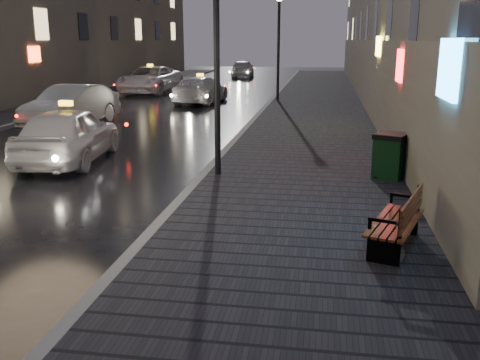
# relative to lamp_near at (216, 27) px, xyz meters

# --- Properties ---
(sidewalk) EXTENTS (4.60, 58.00, 0.15)m
(sidewalk) POSITION_rel_lamp_near_xyz_m (2.05, 15.00, -3.41)
(sidewalk) COLOR black
(sidewalk) RESTS_ON ground
(curb) EXTENTS (0.20, 58.00, 0.15)m
(curb) POSITION_rel_lamp_near_xyz_m (-0.35, 15.00, -3.41)
(curb) COLOR slate
(curb) RESTS_ON ground
(sidewalk_far) EXTENTS (2.40, 58.00, 0.15)m
(sidewalk_far) POSITION_rel_lamp_near_xyz_m (-10.55, 15.00, -3.41)
(sidewalk_far) COLOR black
(sidewalk_far) RESTS_ON ground
(curb_far) EXTENTS (0.20, 58.00, 0.15)m
(curb_far) POSITION_rel_lamp_near_xyz_m (-9.25, 15.00, -3.41)
(curb_far) COLOR slate
(curb_far) RESTS_ON ground
(building_far_c) EXTENTS (6.00, 22.00, 11.00)m
(building_far_c) POSITION_rel_lamp_near_xyz_m (-15.35, 33.00, 2.01)
(building_far_c) COLOR #6B6051
(building_far_c) RESTS_ON ground
(lamp_near) EXTENTS (0.36, 0.36, 5.28)m
(lamp_near) POSITION_rel_lamp_near_xyz_m (0.00, 0.00, 0.00)
(lamp_near) COLOR black
(lamp_near) RESTS_ON sidewalk
(lamp_far) EXTENTS (0.36, 0.36, 5.28)m
(lamp_far) POSITION_rel_lamp_near_xyz_m (0.00, 16.00, 0.00)
(lamp_far) COLOR black
(lamp_far) RESTS_ON sidewalk
(bench) EXTENTS (1.08, 1.78, 0.86)m
(bench) POSITION_rel_lamp_near_xyz_m (3.62, -4.14, -2.91)
(bench) COLOR black
(bench) RESTS_ON sidewalk
(trash_bin) EXTENTS (0.89, 0.89, 1.03)m
(trash_bin) POSITION_rel_lamp_near_xyz_m (3.95, 0.24, -2.82)
(trash_bin) COLOR black
(trash_bin) RESTS_ON sidewalk
(taxi_near) EXTENTS (2.31, 4.65, 1.52)m
(taxi_near) POSITION_rel_lamp_near_xyz_m (-4.36, 1.28, -2.73)
(taxi_near) COLOR silver
(taxi_near) RESTS_ON ground
(car_left_mid) EXTENTS (2.16, 4.85, 1.55)m
(car_left_mid) POSITION_rel_lamp_near_xyz_m (-7.12, 7.16, -2.72)
(car_left_mid) COLOR #9B9CA3
(car_left_mid) RESTS_ON ground
(taxi_mid) EXTENTS (2.38, 4.93, 1.38)m
(taxi_mid) POSITION_rel_lamp_near_xyz_m (-4.00, 15.45, -2.80)
(taxi_mid) COLOR silver
(taxi_mid) RESTS_ON ground
(taxi_far) EXTENTS (3.11, 6.01, 1.62)m
(taxi_far) POSITION_rel_lamp_near_xyz_m (-8.35, 20.50, -2.68)
(taxi_far) COLOR white
(taxi_far) RESTS_ON ground
(car_far) EXTENTS (2.14, 4.61, 1.53)m
(car_far) POSITION_rel_lamp_near_xyz_m (-4.70, 34.84, -2.73)
(car_far) COLOR gray
(car_far) RESTS_ON ground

